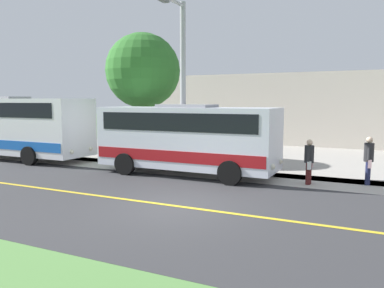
{
  "coord_description": "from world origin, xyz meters",
  "views": [
    {
      "loc": [
        9.55,
        5.06,
        3.04
      ],
      "look_at": [
        -3.5,
        -1.13,
        1.4
      ],
      "focal_mm": 35.82,
      "sensor_mm": 36.0,
      "label": 1
    }
  ],
  "objects": [
    {
      "name": "pedestrian_waiting",
      "position": [
        -4.71,
        3.02,
        0.88
      ],
      "size": [
        0.72,
        0.34,
        1.64
      ],
      "color": "#4C1919",
      "rests_on": "ground"
    },
    {
      "name": "parking_lot_surface",
      "position": [
        -12.4,
        3.0,
        0.0
      ],
      "size": [
        14.0,
        36.0,
        0.01
      ],
      "primitive_type": "cube",
      "color": "#9E9991",
      "rests_on": "ground"
    },
    {
      "name": "shuttle_bus_front",
      "position": [
        -4.46,
        -1.81,
        1.59
      ],
      "size": [
        2.58,
        7.47,
        2.89
      ],
      "color": "silver",
      "rests_on": "ground"
    },
    {
      "name": "road_centre_line",
      "position": [
        0.0,
        0.0,
        0.01
      ],
      "size": [
        0.16,
        100.0,
        0.0
      ],
      "primitive_type": "cube",
      "color": "gold",
      "rests_on": "ground"
    },
    {
      "name": "street_light_pole",
      "position": [
        -4.86,
        -2.26,
        3.94
      ],
      "size": [
        1.97,
        0.24,
        7.08
      ],
      "color": "#9E9EA3",
      "rests_on": "ground"
    },
    {
      "name": "tree_curbside",
      "position": [
        -7.4,
        -5.78,
        4.55
      ],
      "size": [
        3.83,
        3.83,
        6.49
      ],
      "color": "brown",
      "rests_on": "ground"
    },
    {
      "name": "sidewalk",
      "position": [
        -5.2,
        0.0,
        0.0
      ],
      "size": [
        2.4,
        100.0,
        0.01
      ],
      "primitive_type": "cube",
      "color": "#B2ADA3",
      "rests_on": "ground"
    },
    {
      "name": "commercial_building",
      "position": [
        -21.4,
        0.54,
        2.45
      ],
      "size": [
        10.0,
        22.06,
        4.9
      ],
      "primitive_type": "cube",
      "color": "beige",
      "rests_on": "ground"
    },
    {
      "name": "pedestrian_with_bags",
      "position": [
        -5.56,
        4.97,
        0.94
      ],
      "size": [
        0.72,
        0.34,
        1.75
      ],
      "color": "#1E2347",
      "rests_on": "ground"
    },
    {
      "name": "ground_plane",
      "position": [
        0.0,
        0.0,
        0.0
      ],
      "size": [
        120.0,
        120.0,
        0.0
      ],
      "primitive_type": "plane",
      "color": "#548442"
    },
    {
      "name": "road_surface",
      "position": [
        0.0,
        0.0,
        0.0
      ],
      "size": [
        8.0,
        100.0,
        0.01
      ],
      "primitive_type": "cube",
      "color": "#333335",
      "rests_on": "ground"
    },
    {
      "name": "transit_bus_rear",
      "position": [
        -4.48,
        -12.97,
        1.78
      ],
      "size": [
        2.61,
        11.19,
        3.26
      ],
      "color": "white",
      "rests_on": "ground"
    }
  ]
}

